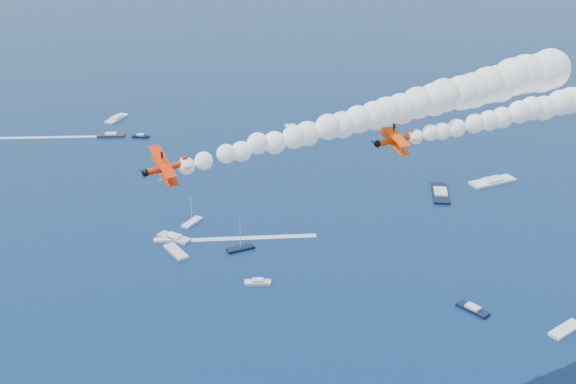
# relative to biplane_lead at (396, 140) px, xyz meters

# --- Properties ---
(biplane_lead) EXTENTS (10.10, 10.89, 6.56)m
(biplane_lead) POSITION_rel_biplane_lead_xyz_m (0.00, 0.00, 0.00)
(biplane_lead) COLOR #FF4505
(biplane_trail) EXTENTS (9.86, 10.38, 6.57)m
(biplane_trail) POSITION_rel_biplane_lead_xyz_m (-28.47, -19.89, 1.33)
(biplane_trail) COLOR #F82C05
(smoke_trail_trail) EXTENTS (71.70, 69.63, 11.91)m
(smoke_trail_trail) POSITION_rel_biplane_lead_xyz_m (-1.37, 0.97, 3.97)
(smoke_trail_trail) COLOR white
(spectator_boats) EXTENTS (226.92, 164.57, 0.70)m
(spectator_boats) POSITION_rel_biplane_lead_xyz_m (-16.31, 78.60, -55.50)
(spectator_boats) COLOR white
(spectator_boats) RESTS_ON ground
(boat_wakes) EXTENTS (186.90, 156.57, 0.04)m
(boat_wakes) POSITION_rel_biplane_lead_xyz_m (-51.00, 59.49, -55.82)
(boat_wakes) COLOR white
(boat_wakes) RESTS_ON ground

